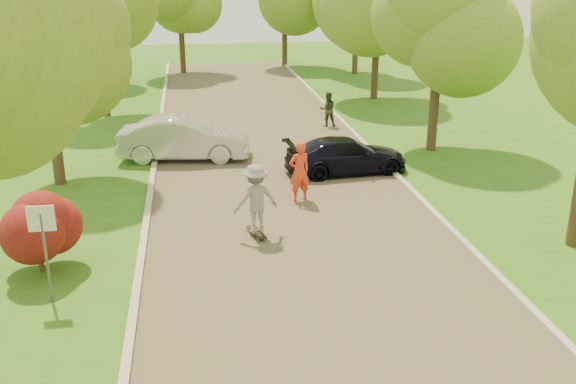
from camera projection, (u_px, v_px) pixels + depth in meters
road at (292, 216)px, 18.20m from camera, size 8.00×60.00×0.01m
curb_left at (146, 223)px, 17.60m from camera, size 0.18×60.00×0.12m
curb_right at (428, 207)px, 18.76m from camera, size 0.18×60.00×0.12m
street_sign at (43, 234)px, 13.12m from camera, size 0.55×0.06×2.17m
red_shrub at (36, 228)px, 14.60m from camera, size 1.70×1.70×1.95m
tree_l_midb at (49, 40)px, 19.40m from camera, size 4.30×4.20×6.62m
tree_r_midb at (446, 19)px, 23.09m from camera, size 4.51×4.40×7.01m
silver_sedan at (184, 138)px, 23.30m from camera, size 4.87×2.23×1.55m
dark_sedan at (346, 155)px, 21.83m from camera, size 4.33×2.09×1.22m
longboard at (256, 232)px, 16.86m from camera, size 0.49×0.99×0.11m
skateboarder at (256, 199)px, 16.54m from camera, size 1.33×0.96×1.85m
person_striped at (299, 171)px, 19.10m from camera, size 0.78×0.63×1.86m
person_olive at (328, 109)px, 28.01m from camera, size 0.74×0.58×1.52m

